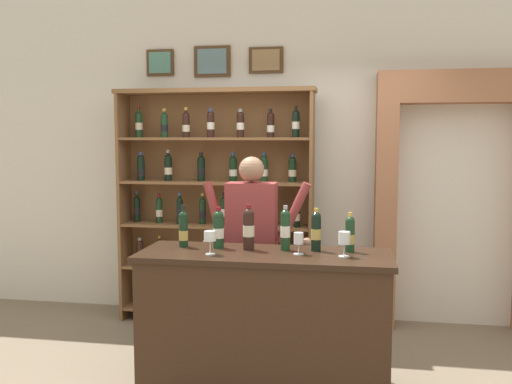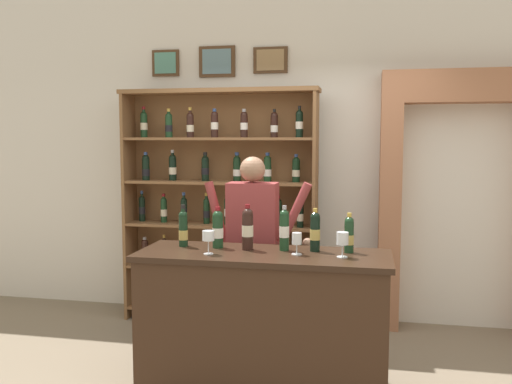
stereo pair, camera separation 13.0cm
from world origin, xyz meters
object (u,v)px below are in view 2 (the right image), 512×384
object	(u,v)px
tasting_bottle_vin_santo	(218,228)
tasting_bottle_rosso	(248,228)
tasting_bottle_chianti	(349,234)
shopkeeper	(253,236)
wine_glass_left	(342,240)
tasting_bottle_prosecco	(284,229)
wine_shelf	(220,200)
wine_glass_right	(297,240)
tasting_bottle_grappa	(183,228)
wine_glass_spare	(208,237)
tasting_counter	(263,322)
tasting_bottle_brunello	(315,231)

from	to	relation	value
tasting_bottle_vin_santo	tasting_bottle_rosso	xyz separation A→B (m)	(0.23, -0.03, 0.02)
tasting_bottle_rosso	tasting_bottle_chianti	xyz separation A→B (m)	(0.71, 0.05, -0.03)
shopkeeper	wine_glass_left	world-z (taller)	shopkeeper
wine_glass_left	tasting_bottle_prosecco	bearing A→B (deg)	160.50
wine_shelf	tasting_bottle_vin_santo	world-z (taller)	wine_shelf
wine_glass_right	tasting_bottle_grappa	bearing A→B (deg)	172.04
tasting_bottle_chianti	wine_glass_spare	xyz separation A→B (m)	(-0.94, -0.25, -0.01)
tasting_bottle_rosso	wine_glass_left	bearing A→B (deg)	-9.98
tasting_bottle_grappa	tasting_bottle_rosso	xyz separation A→B (m)	(0.49, -0.03, 0.02)
tasting_counter	tasting_bottle_grappa	world-z (taller)	tasting_bottle_grappa
wine_shelf	wine_glass_spare	world-z (taller)	wine_shelf
wine_shelf	tasting_bottle_rosso	xyz separation A→B (m)	(0.56, -1.31, -0.04)
tasting_bottle_brunello	wine_glass_spare	world-z (taller)	tasting_bottle_brunello
tasting_bottle_prosecco	wine_glass_spare	distance (m)	0.54
wine_shelf	tasting_bottle_brunello	distance (m)	1.64
tasting_bottle_chianti	wine_glass_left	bearing A→B (deg)	-102.85
tasting_bottle_brunello	wine_glass_left	xyz separation A→B (m)	(0.20, -0.16, -0.03)
tasting_counter	tasting_bottle_brunello	bearing A→B (deg)	19.48
tasting_bottle_vin_santo	tasting_bottle_brunello	distance (m)	0.70
tasting_bottle_grappa	wine_glass_left	world-z (taller)	tasting_bottle_grappa
wine_shelf	tasting_counter	distance (m)	1.70
tasting_counter	wine_glass_right	bearing A→B (deg)	-3.52
tasting_bottle_prosecco	wine_glass_spare	bearing A→B (deg)	-154.89
tasting_bottle_chianti	tasting_counter	bearing A→B (deg)	-167.79
tasting_bottle_prosecco	tasting_bottle_chianti	xyz separation A→B (m)	(0.45, 0.02, -0.02)
tasting_counter	tasting_bottle_brunello	xyz separation A→B (m)	(0.35, 0.12, 0.64)
tasting_bottle_vin_santo	tasting_bottle_chianti	size ratio (longest dim) A/B	1.08
tasting_bottle_grappa	wine_glass_right	bearing A→B (deg)	-7.96
tasting_counter	wine_glass_left	distance (m)	0.82
wine_glass_spare	tasting_bottle_chianti	bearing A→B (deg)	14.81
tasting_counter	wine_glass_right	xyz separation A→B (m)	(0.24, -0.01, 0.60)
tasting_counter	shopkeeper	size ratio (longest dim) A/B	1.07
tasting_bottle_brunello	tasting_bottle_chianti	size ratio (longest dim) A/B	1.09
shopkeeper	tasting_bottle_brunello	distance (m)	0.71
tasting_counter	wine_glass_right	world-z (taller)	wine_glass_right
shopkeeper	tasting_bottle_grappa	world-z (taller)	shopkeeper
tasting_bottle_vin_santo	wine_glass_spare	xyz separation A→B (m)	(-0.00, -0.23, -0.02)
tasting_counter	tasting_bottle_prosecco	world-z (taller)	tasting_bottle_prosecco
tasting_counter	tasting_bottle_vin_santo	bearing A→B (deg)	163.47
wine_glass_spare	wine_glass_left	xyz separation A→B (m)	(0.90, 0.08, -0.00)
wine_glass_left	wine_glass_right	size ratio (longest dim) A/B	1.13
tasting_bottle_rosso	shopkeeper	bearing A→B (deg)	97.53
tasting_bottle_grappa	tasting_bottle_rosso	distance (m)	0.49
wine_glass_spare	wine_glass_left	distance (m)	0.91
shopkeeper	wine_glass_right	xyz separation A→B (m)	(0.43, -0.58, 0.09)
tasting_bottle_rosso	tasting_bottle_prosecco	distance (m)	0.26
tasting_bottle_rosso	tasting_bottle_brunello	distance (m)	0.48
tasting_bottle_rosso	tasting_bottle_vin_santo	bearing A→B (deg)	173.46
tasting_bottle_grappa	tasting_bottle_brunello	size ratio (longest dim) A/B	1.01
tasting_bottle_grappa	tasting_bottle_brunello	bearing A→B (deg)	1.09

